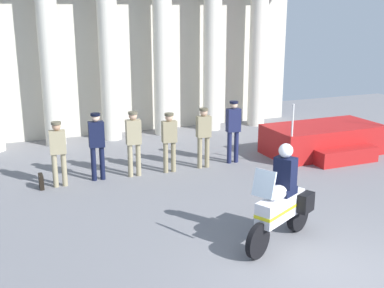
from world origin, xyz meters
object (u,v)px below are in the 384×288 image
at_px(officer_in_row_3, 169,138).
at_px(briefcase_on_ground, 41,181).
at_px(officer_in_row_2, 134,139).
at_px(officer_in_row_4, 204,133).
at_px(officer_in_row_1, 97,141).
at_px(reviewing_stand, 324,140).
at_px(officer_in_row_5, 233,127).
at_px(officer_in_row_0, 58,149).
at_px(motorcycle_with_rider, 282,202).

height_order(officer_in_row_3, briefcase_on_ground, officer_in_row_3).
height_order(officer_in_row_2, officer_in_row_4, officer_in_row_2).
distance_m(officer_in_row_2, officer_in_row_4, 1.95).
bearing_deg(officer_in_row_1, reviewing_stand, -178.16).
xyz_separation_m(reviewing_stand, officer_in_row_3, (-4.89, 0.17, 0.53)).
bearing_deg(officer_in_row_5, officer_in_row_1, 4.09).
bearing_deg(officer_in_row_3, officer_in_row_0, 4.27).
distance_m(officer_in_row_4, motorcycle_with_rider, 4.67).
distance_m(officer_in_row_0, officer_in_row_1, 0.98).
xyz_separation_m(officer_in_row_2, briefcase_on_ground, (-2.36, -0.02, -0.83)).
xyz_separation_m(officer_in_row_4, officer_in_row_5, (0.96, 0.10, 0.07)).
bearing_deg(officer_in_row_0, officer_in_row_5, -174.53).
distance_m(officer_in_row_2, briefcase_on_ground, 2.50).
bearing_deg(briefcase_on_ground, officer_in_row_0, -2.95).
height_order(officer_in_row_1, officer_in_row_3, officer_in_row_1).
bearing_deg(officer_in_row_4, motorcycle_with_rider, 88.25).
xyz_separation_m(officer_in_row_5, briefcase_on_ground, (-5.27, -0.08, -0.87)).
bearing_deg(officer_in_row_2, officer_in_row_5, -174.61).
bearing_deg(officer_in_row_2, reviewing_stand, -177.88).
relative_size(officer_in_row_0, officer_in_row_5, 0.92).
distance_m(officer_in_row_0, officer_in_row_3, 2.87).
bearing_deg(officer_in_row_1, officer_in_row_2, -179.93).
bearing_deg(motorcycle_with_rider, officer_in_row_2, -99.88).
xyz_separation_m(officer_in_row_0, briefcase_on_ground, (-0.45, 0.02, -0.78)).
relative_size(officer_in_row_0, briefcase_on_ground, 4.53).
height_order(officer_in_row_3, officer_in_row_5, officer_in_row_5).
bearing_deg(reviewing_stand, officer_in_row_3, 178.01).
bearing_deg(reviewing_stand, motorcycle_with_rider, -134.47).
bearing_deg(officer_in_row_0, officer_in_row_1, -169.10).
xyz_separation_m(officer_in_row_4, briefcase_on_ground, (-4.31, 0.01, -0.81)).
distance_m(officer_in_row_1, briefcase_on_ground, 1.66).
distance_m(officer_in_row_5, briefcase_on_ground, 5.34).
distance_m(reviewing_stand, officer_in_row_3, 4.92).
bearing_deg(briefcase_on_ground, officer_in_row_4, -0.19).
bearing_deg(briefcase_on_ground, officer_in_row_1, 3.65).
xyz_separation_m(reviewing_stand, officer_in_row_1, (-6.79, 0.28, 0.60)).
bearing_deg(officer_in_row_2, motorcycle_with_rider, 111.62).
bearing_deg(officer_in_row_1, officer_in_row_3, -179.11).
bearing_deg(officer_in_row_3, officer_in_row_4, -175.55).
relative_size(officer_in_row_1, officer_in_row_5, 0.98).
xyz_separation_m(officer_in_row_0, officer_in_row_2, (1.91, 0.05, 0.05)).
bearing_deg(reviewing_stand, officer_in_row_0, 178.78).
distance_m(officer_in_row_0, motorcycle_with_rider, 5.73).
height_order(officer_in_row_1, officer_in_row_5, officer_in_row_5).
distance_m(officer_in_row_2, motorcycle_with_rider, 4.91).
distance_m(reviewing_stand, officer_in_row_1, 6.82).
xyz_separation_m(officer_in_row_1, motorcycle_with_rider, (2.41, -4.75, -0.23)).
relative_size(officer_in_row_3, briefcase_on_ground, 4.48).
bearing_deg(officer_in_row_1, officer_in_row_5, -175.91).
bearing_deg(motorcycle_with_rider, officer_in_row_1, -90.42).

